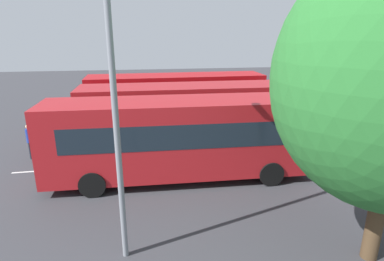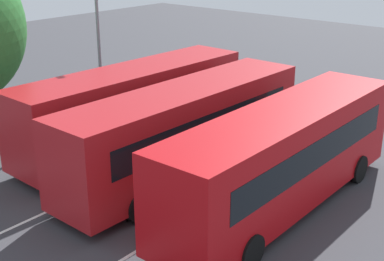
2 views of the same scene
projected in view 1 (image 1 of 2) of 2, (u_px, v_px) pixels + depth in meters
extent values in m
plane|color=#38383D|center=(180.00, 147.00, 17.50)|extent=(74.65, 74.65, 0.00)
cube|color=#B70C11|center=(177.00, 99.00, 20.60)|extent=(11.19, 2.66, 3.09)
cube|color=black|center=(87.00, 89.00, 19.45)|extent=(0.15, 2.19, 1.30)
cube|color=black|center=(179.00, 97.00, 19.34)|extent=(9.36, 0.23, 0.99)
cube|color=black|center=(174.00, 90.00, 21.62)|extent=(9.36, 0.23, 0.99)
cube|color=black|center=(86.00, 80.00, 19.29)|extent=(0.13, 1.99, 0.32)
cube|color=black|center=(90.00, 122.00, 20.09)|extent=(0.14, 2.29, 0.36)
cylinder|color=black|center=(121.00, 127.00, 19.32)|extent=(1.03, 0.30, 1.03)
cylinder|color=black|center=(123.00, 117.00, 21.55)|extent=(1.03, 0.30, 1.03)
cylinder|color=black|center=(234.00, 122.00, 20.48)|extent=(1.03, 0.30, 1.03)
cylinder|color=black|center=(224.00, 113.00, 22.70)|extent=(1.03, 0.30, 1.03)
cube|color=#AD191E|center=(188.00, 114.00, 16.77)|extent=(11.16, 2.56, 3.09)
cube|color=black|center=(78.00, 102.00, 15.74)|extent=(0.14, 2.19, 1.30)
cube|color=black|center=(192.00, 113.00, 15.51)|extent=(9.36, 0.15, 0.99)
cube|color=black|center=(185.00, 103.00, 17.80)|extent=(9.36, 0.15, 0.99)
cube|color=black|center=(76.00, 92.00, 15.58)|extent=(0.11, 1.99, 0.32)
cube|color=black|center=(82.00, 143.00, 16.39)|extent=(0.12, 2.29, 0.36)
cylinder|color=black|center=(120.00, 150.00, 15.57)|extent=(1.03, 0.29, 1.03)
cylinder|color=black|center=(123.00, 135.00, 17.80)|extent=(1.03, 0.29, 1.03)
cylinder|color=black|center=(259.00, 143.00, 16.57)|extent=(1.03, 0.29, 1.03)
cylinder|color=black|center=(245.00, 130.00, 18.81)|extent=(1.03, 0.29, 1.03)
cube|color=#AD191E|center=(182.00, 136.00, 13.27)|extent=(11.20, 2.72, 3.09)
cube|color=#19232D|center=(40.00, 122.00, 12.32)|extent=(0.17, 2.19, 1.30)
cube|color=#19232D|center=(185.00, 137.00, 12.01)|extent=(9.36, 0.28, 0.99)
cube|color=#19232D|center=(179.00, 120.00, 14.31)|extent=(9.36, 0.28, 0.99)
cube|color=black|center=(37.00, 109.00, 12.15)|extent=(0.14, 1.99, 0.32)
cube|color=black|center=(47.00, 173.00, 12.96)|extent=(0.15, 2.29, 0.36)
cylinder|color=black|center=(92.00, 184.00, 12.12)|extent=(1.04, 0.30, 1.03)
cylinder|color=black|center=(101.00, 160.00, 14.35)|extent=(1.04, 0.30, 1.03)
cylinder|color=black|center=(271.00, 174.00, 13.03)|extent=(1.04, 0.30, 1.03)
cylinder|color=black|center=(253.00, 153.00, 15.26)|extent=(1.04, 0.30, 1.03)
cylinder|color=#232833|center=(33.00, 150.00, 15.89)|extent=(0.13, 0.13, 0.86)
cylinder|color=#232833|center=(30.00, 151.00, 15.75)|extent=(0.13, 0.13, 0.86)
cylinder|color=navy|center=(29.00, 136.00, 15.59)|extent=(0.44, 0.44, 0.68)
sphere|color=tan|center=(28.00, 127.00, 15.45)|extent=(0.23, 0.23, 0.23)
cylinder|color=gray|center=(116.00, 127.00, 7.92)|extent=(0.16, 0.16, 7.67)
cylinder|color=#4C3823|center=(376.00, 215.00, 8.59)|extent=(0.44, 0.44, 2.70)
cube|color=silver|center=(176.00, 136.00, 19.37)|extent=(15.83, 0.49, 0.01)
cube|color=silver|center=(185.00, 161.00, 15.63)|extent=(15.83, 0.49, 0.01)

